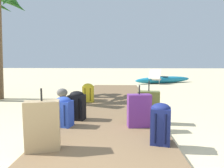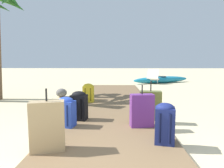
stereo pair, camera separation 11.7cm
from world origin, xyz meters
name	(u,v)px [view 2 (the right image)]	position (x,y,z in m)	size (l,w,h in m)	color
ground_plane	(112,112)	(0.00, 3.29, 0.00)	(60.00, 60.00, 0.00)	beige
boardwalk	(113,103)	(0.00, 4.11, 0.04)	(2.02, 8.23, 0.08)	brown
backpack_blue	(66,111)	(-0.79, 1.91, 0.36)	(0.34, 0.29, 0.54)	#2847B7
suitcase_tan	(47,126)	(-0.79, 0.92, 0.41)	(0.47, 0.30, 0.82)	tan
backpack_black	(79,105)	(-0.64, 2.33, 0.38)	(0.34, 0.28, 0.58)	black
backpack_navy	(165,122)	(0.79, 1.20, 0.39)	(0.31, 0.31, 0.58)	navy
backpack_yellow	(88,92)	(-0.69, 4.11, 0.36)	(0.31, 0.22, 0.53)	gold
suitcase_olive	(150,105)	(0.79, 2.39, 0.37)	(0.45, 0.26, 0.78)	olive
suitcase_purple	(142,110)	(0.56, 1.94, 0.37)	(0.43, 0.24, 0.75)	#6B2D84
lounge_chair	(154,77)	(2.24, 9.83, 0.33)	(1.09, 1.64, 0.80)	white
kayak	(162,80)	(2.68, 9.97, 0.19)	(3.57, 2.08, 0.38)	teal
rock_left_mid	(61,93)	(-1.81, 5.34, 0.15)	(0.37, 0.37, 0.30)	slate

